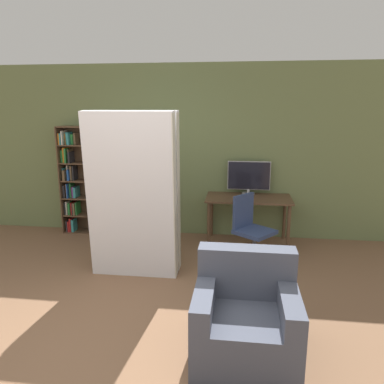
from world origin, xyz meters
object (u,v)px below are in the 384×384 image
(office_chair, at_px, (251,236))
(mattress_near, at_px, (132,197))
(mattress_far, at_px, (138,192))
(armchair, at_px, (246,317))
(bookshelf, at_px, (80,180))
(monitor, at_px, (249,177))

(office_chair, relative_size, mattress_near, 0.46)
(mattress_far, bearing_deg, mattress_near, -90.00)
(armchair, bearing_deg, bookshelf, 133.09)
(mattress_near, bearing_deg, mattress_far, 90.00)
(mattress_far, distance_m, armchair, 2.18)
(bookshelf, distance_m, mattress_far, 1.85)
(office_chair, xyz_separation_m, bookshelf, (-2.76, 0.95, 0.50))
(office_chair, relative_size, armchair, 1.08)
(mattress_far, relative_size, armchair, 2.36)
(bookshelf, xyz_separation_m, armchair, (2.67, -2.86, -0.55))
(mattress_far, bearing_deg, bookshelf, 135.88)
(monitor, xyz_separation_m, mattress_near, (-1.40, -1.55, 0.01))
(bookshelf, bearing_deg, monitor, 0.04)
(monitor, relative_size, mattress_far, 0.33)
(office_chair, relative_size, bookshelf, 0.53)
(bookshelf, relative_size, armchair, 2.06)
(monitor, xyz_separation_m, office_chair, (0.03, -0.95, -0.63))
(armchair, bearing_deg, mattress_near, 135.79)
(monitor, distance_m, bookshelf, 2.73)
(office_chair, xyz_separation_m, mattress_far, (-1.44, -0.33, 0.64))
(monitor, height_order, bookshelf, bookshelf)
(monitor, relative_size, mattress_near, 0.33)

